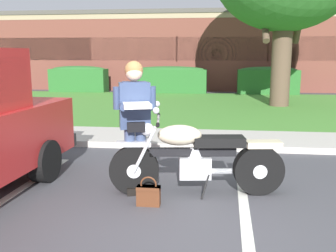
{
  "coord_description": "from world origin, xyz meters",
  "views": [
    {
      "loc": [
        0.25,
        -3.72,
        1.79
      ],
      "look_at": [
        -0.37,
        1.24,
        0.85
      ],
      "focal_mm": 41.18,
      "sensor_mm": 36.0,
      "label": 1
    }
  ],
  "objects_px": {
    "hedge_center_right": "(268,80)",
    "brick_building": "(185,51)",
    "rider_person": "(135,117)",
    "handbag": "(149,194)",
    "motorcycle": "(204,158)",
    "hedge_left": "(79,79)",
    "hedge_center_left": "(170,79)"
  },
  "relations": [
    {
      "from": "motorcycle",
      "to": "hedge_center_left",
      "type": "xyz_separation_m",
      "value": [
        -1.93,
        12.62,
        0.17
      ]
    },
    {
      "from": "rider_person",
      "to": "hedge_left",
      "type": "relative_size",
      "value": 0.65
    },
    {
      "from": "rider_person",
      "to": "hedge_center_right",
      "type": "xyz_separation_m",
      "value": [
        3.25,
        12.7,
        -0.36
      ]
    },
    {
      "from": "motorcycle",
      "to": "handbag",
      "type": "height_order",
      "value": "motorcycle"
    },
    {
      "from": "rider_person",
      "to": "handbag",
      "type": "height_order",
      "value": "rider_person"
    },
    {
      "from": "motorcycle",
      "to": "handbag",
      "type": "relative_size",
      "value": 6.22
    },
    {
      "from": "hedge_left",
      "to": "hedge_center_right",
      "type": "height_order",
      "value": "same"
    },
    {
      "from": "handbag",
      "to": "hedge_center_right",
      "type": "distance_m",
      "value": 13.45
    },
    {
      "from": "hedge_center_left",
      "to": "brick_building",
      "type": "xyz_separation_m",
      "value": [
        0.16,
        6.07,
        1.29
      ]
    },
    {
      "from": "rider_person",
      "to": "handbag",
      "type": "bearing_deg",
      "value": -59.19
    },
    {
      "from": "hedge_center_right",
      "to": "brick_building",
      "type": "relative_size",
      "value": 0.1
    },
    {
      "from": "motorcycle",
      "to": "hedge_center_right",
      "type": "distance_m",
      "value": 12.84
    },
    {
      "from": "hedge_center_left",
      "to": "hedge_center_right",
      "type": "height_order",
      "value": "same"
    },
    {
      "from": "hedge_center_right",
      "to": "brick_building",
      "type": "height_order",
      "value": "brick_building"
    },
    {
      "from": "hedge_center_left",
      "to": "motorcycle",
      "type": "bearing_deg",
      "value": -81.3
    },
    {
      "from": "motorcycle",
      "to": "brick_building",
      "type": "relative_size",
      "value": 0.09
    },
    {
      "from": "handbag",
      "to": "hedge_center_right",
      "type": "xyz_separation_m",
      "value": [
        3.01,
        13.1,
        0.51
      ]
    },
    {
      "from": "hedge_left",
      "to": "hedge_center_left",
      "type": "distance_m",
      "value": 4.31
    },
    {
      "from": "rider_person",
      "to": "brick_building",
      "type": "relative_size",
      "value": 0.07
    },
    {
      "from": "rider_person",
      "to": "hedge_left",
      "type": "height_order",
      "value": "rider_person"
    },
    {
      "from": "rider_person",
      "to": "handbag",
      "type": "relative_size",
      "value": 4.74
    },
    {
      "from": "motorcycle",
      "to": "hedge_center_right",
      "type": "bearing_deg",
      "value": 79.31
    },
    {
      "from": "hedge_left",
      "to": "hedge_center_right",
      "type": "bearing_deg",
      "value": -0.0
    },
    {
      "from": "handbag",
      "to": "brick_building",
      "type": "relative_size",
      "value": 0.01
    },
    {
      "from": "motorcycle",
      "to": "hedge_center_left",
      "type": "height_order",
      "value": "hedge_center_left"
    },
    {
      "from": "rider_person",
      "to": "brick_building",
      "type": "height_order",
      "value": "brick_building"
    },
    {
      "from": "hedge_center_right",
      "to": "brick_building",
      "type": "distance_m",
      "value": 7.46
    },
    {
      "from": "handbag",
      "to": "rider_person",
      "type": "bearing_deg",
      "value": 120.81
    },
    {
      "from": "rider_person",
      "to": "hedge_center_right",
      "type": "bearing_deg",
      "value": 75.65
    },
    {
      "from": "hedge_left",
      "to": "hedge_center_left",
      "type": "height_order",
      "value": "same"
    },
    {
      "from": "hedge_left",
      "to": "motorcycle",
      "type": "bearing_deg",
      "value": -63.68
    },
    {
      "from": "hedge_center_left",
      "to": "hedge_center_right",
      "type": "relative_size",
      "value": 1.25
    }
  ]
}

